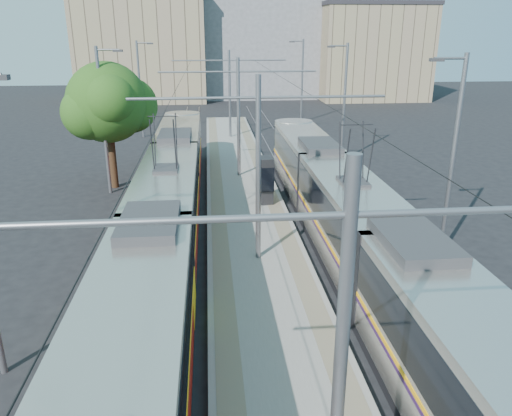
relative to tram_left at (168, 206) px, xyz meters
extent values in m
plane|color=black|center=(3.60, -10.45, -1.70)|extent=(160.00, 160.00, 0.00)
cube|color=gray|center=(3.60, 6.55, -1.55)|extent=(4.00, 50.00, 0.30)
cube|color=gray|center=(2.15, 6.55, -1.40)|extent=(0.70, 50.00, 0.01)
cube|color=gray|center=(5.05, 6.55, -1.40)|extent=(0.70, 50.00, 0.01)
cube|color=gray|center=(-0.72, 6.55, -1.69)|extent=(0.07, 70.00, 0.03)
cube|color=gray|center=(0.72, 6.55, -1.69)|extent=(0.07, 70.00, 0.03)
cube|color=gray|center=(6.48, 6.55, -1.69)|extent=(0.07, 70.00, 0.03)
cube|color=gray|center=(7.92, 6.55, -1.69)|extent=(0.07, 70.00, 0.03)
cube|color=black|center=(0.00, 0.00, -1.50)|extent=(2.30, 31.79, 0.40)
cube|color=#BBB5AC|center=(0.00, 0.00, 0.15)|extent=(2.40, 30.19, 2.90)
cube|color=black|center=(0.00, 0.00, 0.65)|extent=(2.43, 30.19, 1.30)
cube|color=#FFA70D|center=(0.00, 0.00, -0.25)|extent=(2.43, 30.19, 0.12)
cube|color=#A00F09|center=(0.00, 0.00, -0.75)|extent=(2.42, 30.19, 1.10)
cube|color=#2D2D30|center=(0.00, 0.00, 1.75)|extent=(1.68, 3.00, 0.30)
cube|color=black|center=(7.20, -2.59, -1.50)|extent=(2.30, 29.02, 0.40)
cube|color=beige|center=(7.20, -2.59, 0.15)|extent=(2.40, 27.42, 2.90)
cube|color=black|center=(7.20, -2.59, 0.65)|extent=(2.43, 27.42, 1.30)
cube|color=#FFAB0D|center=(7.20, -2.59, -0.25)|extent=(2.43, 27.42, 0.12)
cube|color=#2C1241|center=(7.20, -2.59, -0.40)|extent=(2.43, 27.42, 0.10)
cube|color=#2D2D30|center=(7.20, -2.59, 1.75)|extent=(1.68, 3.00, 0.30)
cylinder|color=slate|center=(3.60, -14.45, 2.10)|extent=(0.20, 0.20, 7.00)
cylinder|color=slate|center=(3.60, -14.45, 4.80)|extent=(9.20, 0.10, 0.10)
cylinder|color=slate|center=(3.60, -2.45, 2.10)|extent=(0.20, 0.20, 7.00)
cylinder|color=slate|center=(3.60, -2.45, 4.80)|extent=(9.20, 0.10, 0.10)
cylinder|color=slate|center=(3.60, 9.55, 2.10)|extent=(0.20, 0.20, 7.00)
cylinder|color=slate|center=(3.60, 9.55, 4.80)|extent=(9.20, 0.10, 0.10)
cylinder|color=slate|center=(3.60, 21.55, 2.10)|extent=(0.20, 0.20, 7.00)
cylinder|color=slate|center=(3.60, 21.55, 4.80)|extent=(9.20, 0.10, 0.10)
cylinder|color=black|center=(0.00, 6.55, 3.85)|extent=(0.02, 70.00, 0.02)
cylinder|color=black|center=(7.20, 6.55, 3.85)|extent=(0.02, 70.00, 0.02)
cylinder|color=slate|center=(-3.90, 7.55, 2.30)|extent=(0.18, 0.18, 8.00)
cube|color=#2D2D30|center=(-2.80, 7.55, 6.05)|extent=(0.50, 0.22, 0.12)
cylinder|color=slate|center=(-3.90, 23.55, 2.30)|extent=(0.18, 0.18, 8.00)
cube|color=#2D2D30|center=(-2.80, 23.55, 6.05)|extent=(0.50, 0.22, 0.12)
cylinder|color=slate|center=(11.10, -2.45, 2.30)|extent=(0.18, 0.18, 8.00)
cube|color=#2D2D30|center=(10.00, -2.45, 6.05)|extent=(0.50, 0.22, 0.12)
cylinder|color=slate|center=(11.10, 13.55, 2.30)|extent=(0.18, 0.18, 8.00)
cube|color=#2D2D30|center=(10.00, 13.55, 6.05)|extent=(0.50, 0.22, 0.12)
cylinder|color=slate|center=(11.10, 29.55, 2.30)|extent=(0.18, 0.18, 8.00)
cube|color=#2D2D30|center=(10.00, 29.55, 6.05)|extent=(0.50, 0.22, 0.12)
cube|color=black|center=(4.65, 4.17, -0.21)|extent=(0.69, 1.08, 2.39)
cube|color=black|center=(4.65, 4.17, -0.05)|extent=(0.74, 1.13, 1.25)
cylinder|color=#382314|center=(-3.81, 8.61, -0.21)|extent=(0.41, 0.41, 2.99)
sphere|color=#204213|center=(-3.81, 8.61, 3.25)|extent=(4.49, 4.49, 4.49)
sphere|color=#204213|center=(-2.69, 9.35, 2.97)|extent=(3.18, 3.18, 3.18)
cube|color=gray|center=(-6.40, 49.55, 4.88)|extent=(16.00, 12.00, 13.17)
cube|color=gray|center=(9.60, 53.55, 5.80)|extent=(18.00, 14.00, 15.01)
cube|color=gray|center=(23.60, 47.55, 4.17)|extent=(14.00, 10.00, 11.76)
cube|color=#262328|center=(23.60, 47.55, 10.30)|extent=(14.28, 10.20, 0.50)
camera|label=1|loc=(1.84, -20.28, 7.01)|focal=35.00mm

